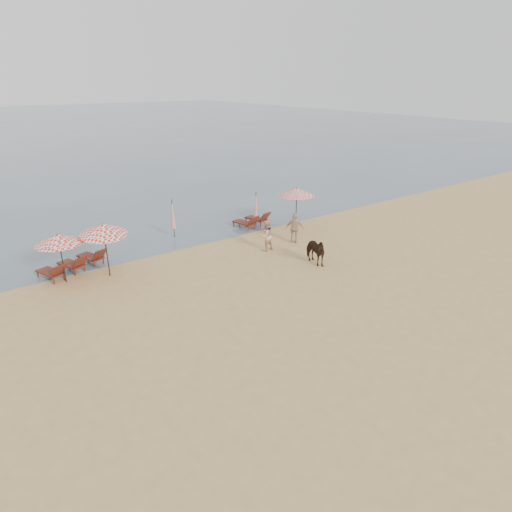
% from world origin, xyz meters
% --- Properties ---
extents(ground, '(120.00, 120.00, 0.00)m').
position_xyz_m(ground, '(0.00, 0.00, 0.00)').
color(ground, tan).
rests_on(ground, ground).
extents(sea, '(160.00, 140.00, 0.06)m').
position_xyz_m(sea, '(0.00, 80.00, 0.00)').
color(sea, '#51606B').
rests_on(sea, ground).
extents(lounger_cluster_left, '(2.98, 2.37, 0.57)m').
position_xyz_m(lounger_cluster_left, '(-5.98, 10.33, 0.40)').
color(lounger_cluster_left, '#5D2616').
rests_on(lounger_cluster_left, ground).
extents(lounger_cluster_right, '(1.92, 1.87, 0.58)m').
position_xyz_m(lounger_cluster_right, '(3.95, 10.81, 0.41)').
color(lounger_cluster_right, '#5D2616').
rests_on(lounger_cluster_right, ground).
extents(umbrella_open_left_a, '(1.87, 1.87, 2.13)m').
position_xyz_m(umbrella_open_left_a, '(-6.55, 9.49, 1.91)').
color(umbrella_open_left_a, black).
rests_on(umbrella_open_left_a, ground).
extents(umbrella_open_left_b, '(1.92, 1.96, 2.45)m').
position_xyz_m(umbrella_open_left_b, '(-4.87, 9.04, 2.12)').
color(umbrella_open_left_b, black).
rests_on(umbrella_open_left_b, ground).
extents(umbrella_open_right, '(1.93, 1.93, 2.35)m').
position_xyz_m(umbrella_open_right, '(5.77, 9.18, 2.12)').
color(umbrella_open_right, black).
rests_on(umbrella_open_right, ground).
extents(umbrella_closed_left, '(0.25, 0.25, 2.09)m').
position_xyz_m(umbrella_closed_left, '(-0.47, 11.83, 1.29)').
color(umbrella_closed_left, black).
rests_on(umbrella_closed_left, ground).
extents(umbrella_closed_right, '(0.25, 0.25, 2.05)m').
position_xyz_m(umbrella_closed_right, '(4.10, 10.70, 1.26)').
color(umbrella_closed_right, black).
rests_on(umbrella_closed_right, ground).
extents(cow, '(0.88, 1.60, 1.29)m').
position_xyz_m(cow, '(3.16, 4.88, 0.64)').
color(cow, black).
rests_on(cow, ground).
extents(beachgoer_right_a, '(0.76, 0.60, 1.53)m').
position_xyz_m(beachgoer_right_a, '(2.39, 7.47, 0.77)').
color(beachgoer_right_a, tan).
rests_on(beachgoer_right_a, ground).
extents(beachgoer_right_b, '(0.93, 0.88, 1.55)m').
position_xyz_m(beachgoer_right_b, '(4.23, 7.49, 0.78)').
color(beachgoer_right_b, tan).
rests_on(beachgoer_right_b, ground).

